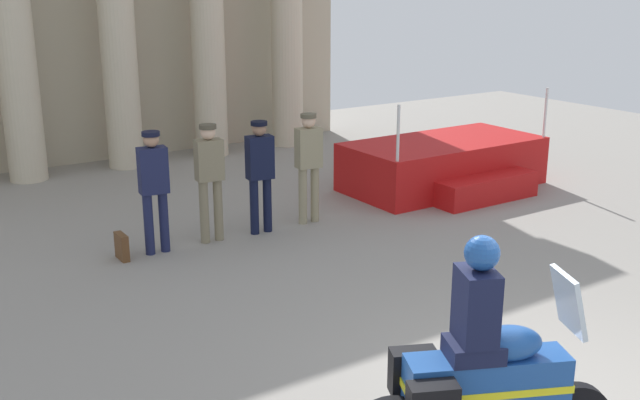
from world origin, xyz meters
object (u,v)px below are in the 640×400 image
at_px(officer_in_row_3, 309,159).
at_px(officer_in_row_0, 154,182).
at_px(motorcycle_with_rider, 478,375).
at_px(briefcase_on_ground, 122,247).
at_px(reviewing_stand, 446,165).
at_px(officer_in_row_1, 210,173).
at_px(officer_in_row_2, 260,168).

bearing_deg(officer_in_row_3, officer_in_row_0, 6.36).
height_order(officer_in_row_3, motorcycle_with_rider, motorcycle_with_rider).
bearing_deg(briefcase_on_ground, reviewing_stand, 2.90).
bearing_deg(officer_in_row_1, officer_in_row_2, -176.94).
relative_size(officer_in_row_2, motorcycle_with_rider, 0.86).
height_order(reviewing_stand, officer_in_row_0, reviewing_stand).
height_order(reviewing_stand, officer_in_row_1, reviewing_stand).
distance_m(officer_in_row_0, officer_in_row_1, 0.83).
relative_size(officer_in_row_3, briefcase_on_ground, 4.72).
relative_size(officer_in_row_3, motorcycle_with_rider, 0.87).
distance_m(officer_in_row_0, motorcycle_with_rider, 5.87).
height_order(officer_in_row_0, briefcase_on_ground, officer_in_row_0).
bearing_deg(motorcycle_with_rider, officer_in_row_2, 101.27).
height_order(officer_in_row_0, officer_in_row_2, officer_in_row_0).
bearing_deg(officer_in_row_3, officer_in_row_2, 7.85).
xyz_separation_m(reviewing_stand, motorcycle_with_rider, (-5.37, -6.18, 0.38)).
relative_size(officer_in_row_1, officer_in_row_2, 1.02).
bearing_deg(motorcycle_with_rider, officer_in_row_0, 116.88).
height_order(officer_in_row_3, briefcase_on_ground, officer_in_row_3).
bearing_deg(officer_in_row_0, briefcase_on_ground, 4.77).
distance_m(reviewing_stand, officer_in_row_3, 3.21).
height_order(officer_in_row_2, briefcase_on_ground, officer_in_row_2).
distance_m(officer_in_row_3, briefcase_on_ground, 3.08).
relative_size(officer_in_row_1, briefcase_on_ground, 4.74).
height_order(officer_in_row_1, officer_in_row_2, officer_in_row_1).
height_order(reviewing_stand, officer_in_row_2, reviewing_stand).
bearing_deg(officer_in_row_0, officer_in_row_3, -173.64).
xyz_separation_m(reviewing_stand, officer_in_row_0, (-5.60, -0.33, 0.59)).
bearing_deg(officer_in_row_0, officer_in_row_2, -174.43).
xyz_separation_m(officer_in_row_3, motorcycle_with_rider, (-2.23, -5.84, -0.21)).
distance_m(officer_in_row_2, briefcase_on_ground, 2.26).
bearing_deg(officer_in_row_1, briefcase_on_ground, 6.74).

